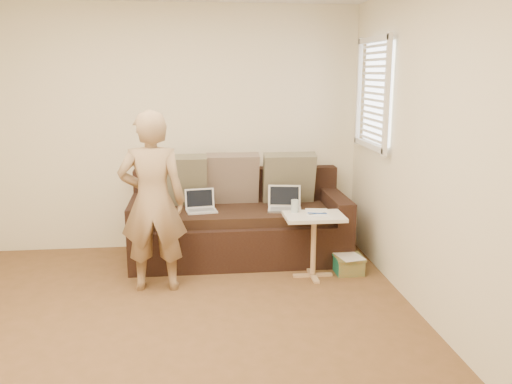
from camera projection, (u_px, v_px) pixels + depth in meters
floor at (167, 343)px, 3.87m from camera, size 4.50×4.50×0.00m
wall_back at (173, 129)px, 5.76m from camera, size 4.00×0.00×4.00m
wall_front at (108, 310)px, 1.40m from camera, size 4.00×0.00×4.00m
wall_right at (447, 159)px, 3.80m from camera, size 0.00×4.50×4.50m
window_blinds at (374, 93)px, 5.16m from camera, size 0.12×0.88×1.08m
sofa at (240, 218)px, 5.57m from camera, size 2.20×0.95×0.85m
pillow_left at (181, 181)px, 5.62m from camera, size 0.55×0.29×0.57m
pillow_mid at (233, 179)px, 5.72m from camera, size 0.55×0.27×0.57m
pillow_right at (289, 178)px, 5.75m from camera, size 0.55×0.28×0.57m
laptop_silver at (285, 211)px, 5.48m from camera, size 0.37×0.30×0.22m
laptop_white at (201, 212)px, 5.44m from camera, size 0.33×0.26×0.22m
person at (153, 202)px, 4.67m from camera, size 0.59×0.41×1.60m
side_table at (313, 246)px, 5.06m from camera, size 0.55×0.39×0.61m
drinking_glass at (295, 206)px, 5.07m from camera, size 0.07×0.07×0.12m
scissors at (317, 213)px, 5.01m from camera, size 0.20×0.15×0.02m
paper_on_table at (317, 213)px, 5.06m from camera, size 0.25×0.33×0.00m
striped_box at (348, 264)px, 5.19m from camera, size 0.28×0.28×0.17m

